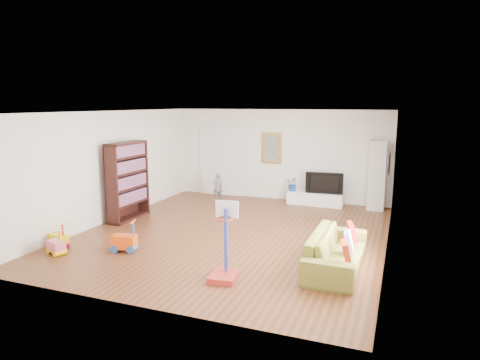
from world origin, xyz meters
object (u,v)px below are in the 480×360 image
at_px(media_console, 315,199).
at_px(bookshelf, 128,181).
at_px(sofa, 336,250).
at_px(basketball_hoop, 224,242).

bearing_deg(media_console, bookshelf, -140.85).
bearing_deg(bookshelf, media_console, 37.65).
relative_size(sofa, basketball_hoop, 1.67).
distance_m(sofa, basketball_hoop, 2.07).
height_order(bookshelf, basketball_hoop, bookshelf).
xyz_separation_m(media_console, bookshelf, (-4.10, -3.14, 0.79)).
distance_m(bookshelf, sofa, 5.59).
xyz_separation_m(bookshelf, basketball_hoop, (3.71, -2.61, -0.32)).
distance_m(media_console, bookshelf, 5.22).
bearing_deg(basketball_hoop, media_console, 79.18).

